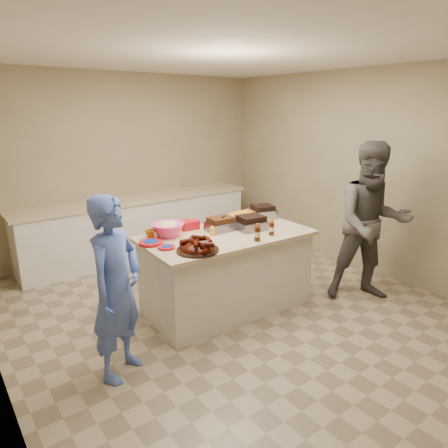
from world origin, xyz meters
TOP-DOWN VIEW (x-y plane):
  - room at (0.00, 0.00)m, footprint 4.50×5.00m
  - back_counter at (0.00, 2.20)m, footprint 3.60×0.64m
  - island at (0.02, 0.04)m, footprint 1.89×1.06m
  - rib_platter at (-0.54, -0.23)m, footprint 0.44×0.44m
  - pulled_pork_tray at (0.05, 0.19)m, footprint 0.33×0.25m
  - brisket_tray at (0.34, 0.02)m, footprint 0.36×0.31m
  - roasting_pan at (0.77, 0.30)m, footprint 0.34×0.34m
  - coleslaw_bowl at (-0.53, 0.35)m, footprint 0.36×0.36m
  - sausage_plate at (0.18, 0.32)m, footprint 0.34×0.34m
  - mac_cheese_dish at (0.56, 0.40)m, footprint 0.34×0.25m
  - bbq_bottle_a at (0.12, -0.34)m, footprint 0.06×0.06m
  - bbq_bottle_b at (0.37, -0.28)m, footprint 0.06×0.06m
  - mustard_bottle at (-0.15, 0.08)m, footprint 0.05×0.05m
  - sauce_bowl at (0.07, 0.29)m, footprint 0.13×0.05m
  - plate_stack_large at (-0.80, 0.23)m, footprint 0.25×0.25m
  - plate_stack_small at (-0.74, 0.02)m, footprint 0.17×0.17m
  - plastic_cup at (-0.72, 0.38)m, footprint 0.11×0.10m
  - basket_stack at (-0.21, 0.44)m, footprint 0.20×0.16m
  - guest_blue at (-1.41, -0.35)m, footprint 1.33×1.61m
  - guest_gray at (1.49, -0.75)m, footprint 1.83×2.00m

SIDE VIEW (x-z plane):
  - room at x=0.00m, z-range -1.35..1.35m
  - island at x=0.02m, z-range -0.44..0.44m
  - guest_blue at x=-1.41m, z-range -0.19..0.19m
  - guest_gray at x=1.49m, z-range -0.35..0.35m
  - back_counter at x=0.00m, z-range 0.00..0.90m
  - rib_platter at x=-0.54m, z-range 0.79..0.95m
  - pulled_pork_tray at x=0.05m, z-range 0.82..0.92m
  - brisket_tray at x=0.34m, z-range 0.82..0.92m
  - roasting_pan at x=0.77m, z-range 0.82..0.93m
  - coleslaw_bowl at x=-0.53m, z-range 0.75..0.99m
  - sausage_plate at x=0.18m, z-range 0.85..0.90m
  - mac_cheese_dish at x=0.56m, z-range 0.83..0.92m
  - bbq_bottle_a at x=0.12m, z-range 0.78..0.96m
  - bbq_bottle_b at x=0.37m, z-range 0.79..0.96m
  - mustard_bottle at x=-0.15m, z-range 0.81..0.93m
  - sauce_bowl at x=0.07m, z-range 0.81..0.94m
  - plate_stack_large at x=-0.80m, z-range 0.86..0.89m
  - plate_stack_small at x=-0.74m, z-range 0.86..0.88m
  - plastic_cup at x=-0.72m, z-range 0.82..0.92m
  - basket_stack at x=-0.21m, z-range 0.82..0.92m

